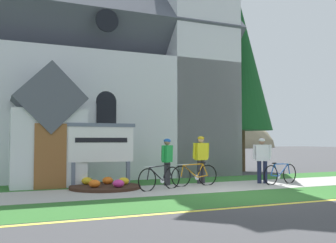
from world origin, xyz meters
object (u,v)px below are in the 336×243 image
at_px(bicycle_blue, 280,174).
at_px(cyclist_in_green_jersey, 167,158).
at_px(cyclist_in_red_jersey, 262,157).
at_px(cyclist_in_white_jersey, 201,156).
at_px(bicycle_black, 195,175).
at_px(church_sign, 101,145).
at_px(roadside_conifer, 241,68).
at_px(bicycle_orange, 160,178).

height_order(bicycle_blue, cyclist_in_green_jersey, cyclist_in_green_jersey).
distance_m(cyclist_in_green_jersey, cyclist_in_red_jersey, 3.49).
xyz_separation_m(cyclist_in_green_jersey, cyclist_in_white_jersey, (1.34, 0.02, 0.07)).
height_order(bicycle_black, cyclist_in_green_jersey, cyclist_in_green_jersey).
relative_size(church_sign, bicycle_blue, 1.36).
distance_m(church_sign, bicycle_black, 3.33).
xyz_separation_m(cyclist_in_green_jersey, cyclist_in_red_jersey, (3.39, -0.83, 0.02)).
relative_size(bicycle_blue, cyclist_in_green_jersey, 1.05).
bearing_deg(cyclist_in_white_jersey, bicycle_blue, -26.88).
bearing_deg(cyclist_in_red_jersey, cyclist_in_green_jersey, 166.25).
bearing_deg(cyclist_in_green_jersey, roadside_conifer, 35.08).
relative_size(bicycle_orange, cyclist_in_red_jersey, 1.03).
height_order(cyclist_in_white_jersey, roadside_conifer, roadside_conifer).
xyz_separation_m(bicycle_black, cyclist_in_red_jersey, (2.61, -0.26, 0.58)).
xyz_separation_m(church_sign, bicycle_orange, (1.51, -1.54, -1.04)).
bearing_deg(cyclist_in_green_jersey, bicycle_black, -36.04).
bearing_deg(church_sign, cyclist_in_green_jersey, -12.28).
relative_size(church_sign, bicycle_black, 1.32).
distance_m(bicycle_black, roadside_conifer, 8.52).
height_order(bicycle_blue, roadside_conifer, roadside_conifer).
xyz_separation_m(bicycle_orange, cyclist_in_red_jersey, (4.09, 0.23, 0.58)).
height_order(cyclist_in_green_jersey, cyclist_in_white_jersey, cyclist_in_white_jersey).
bearing_deg(bicycle_black, cyclist_in_white_jersey, 46.31).
bearing_deg(church_sign, bicycle_blue, -15.93).
height_order(cyclist_in_red_jersey, roadside_conifer, roadside_conifer).
xyz_separation_m(bicycle_black, cyclist_in_white_jersey, (0.56, 0.59, 0.63)).
xyz_separation_m(bicycle_blue, roadside_conifer, (2.07, 5.41, 4.87)).
relative_size(bicycle_black, roadside_conifer, 0.21).
xyz_separation_m(cyclist_in_green_jersey, roadside_conifer, (5.93, 4.16, 4.30)).
bearing_deg(bicycle_orange, cyclist_in_green_jersey, 56.69).
bearing_deg(cyclist_in_green_jersey, bicycle_orange, -123.31).
height_order(church_sign, cyclist_in_red_jersey, church_sign).
bearing_deg(roadside_conifer, church_sign, -155.64).
relative_size(bicycle_orange, bicycle_blue, 0.99).
bearing_deg(church_sign, cyclist_in_red_jersey, -13.17).
height_order(bicycle_orange, roadside_conifer, roadside_conifer).
relative_size(church_sign, cyclist_in_green_jersey, 1.43).
height_order(bicycle_orange, bicycle_blue, bicycle_orange).
xyz_separation_m(cyclist_in_red_jersey, roadside_conifer, (2.54, 4.99, 4.28)).
xyz_separation_m(bicycle_blue, cyclist_in_white_jersey, (-2.51, 1.27, 0.64)).
bearing_deg(church_sign, cyclist_in_white_jersey, -7.32).
relative_size(church_sign, bicycle_orange, 1.38).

